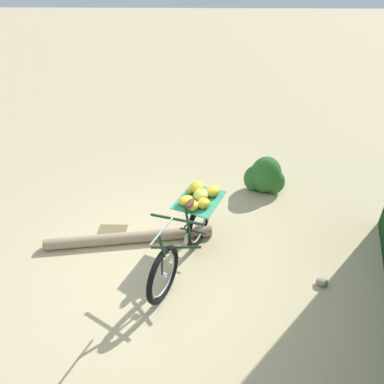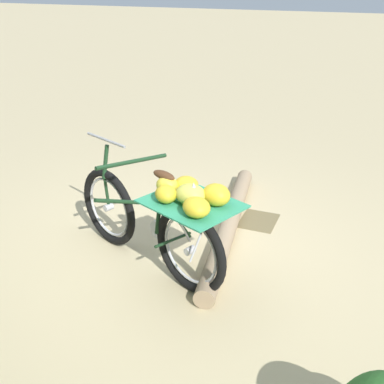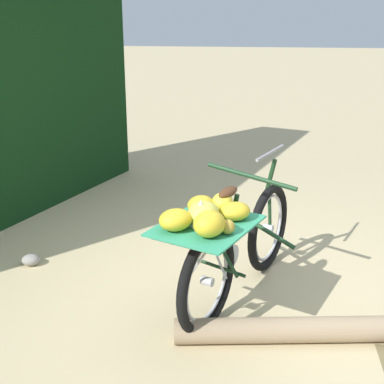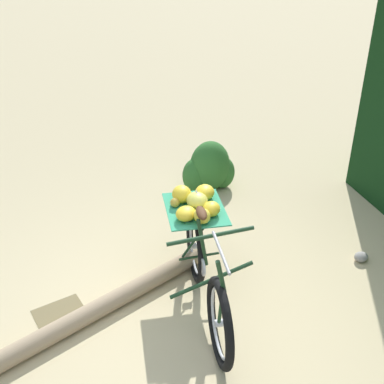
% 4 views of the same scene
% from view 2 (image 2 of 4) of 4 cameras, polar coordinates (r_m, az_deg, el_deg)
% --- Properties ---
extents(ground_plane, '(60.00, 60.00, 0.00)m').
position_cam_2_polar(ground_plane, '(4.20, -4.72, -8.73)').
color(ground_plane, '#C6B284').
extents(bicycle, '(1.00, 1.75, 1.03)m').
position_cam_2_polar(bicycle, '(3.84, -3.97, -2.96)').
color(bicycle, black).
rests_on(bicycle, ground_plane).
extents(fallen_log, '(2.43, 0.55, 0.17)m').
position_cam_2_polar(fallen_log, '(4.66, 4.46, -3.83)').
color(fallen_log, '#9E8466').
rests_on(fallen_log, ground_plane).
extents(leaf_litter_patch, '(0.44, 0.36, 0.01)m').
position_cam_2_polar(leaf_litter_patch, '(4.93, 7.95, -3.41)').
color(leaf_litter_patch, olive).
rests_on(leaf_litter_patch, ground_plane).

